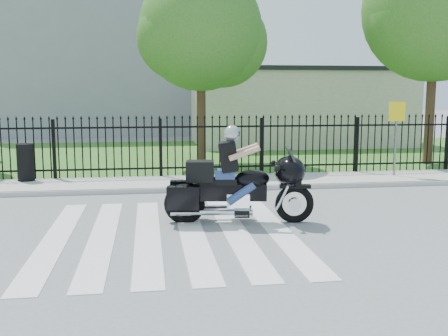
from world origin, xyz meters
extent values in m
plane|color=slate|center=(0.00, 0.00, 0.00)|extent=(120.00, 120.00, 0.00)
cube|color=#ADAAA3|center=(0.00, 5.00, 0.06)|extent=(40.00, 2.00, 0.12)
cube|color=#ADAAA3|center=(0.00, 4.00, 0.06)|extent=(40.00, 0.12, 0.12)
cube|color=#2C5F20|center=(0.00, 12.00, 0.01)|extent=(40.00, 12.00, 0.02)
cube|color=black|center=(0.00, 6.00, 0.35)|extent=(26.00, 0.04, 0.05)
cube|color=black|center=(0.00, 6.00, 1.55)|extent=(26.00, 0.04, 0.05)
cylinder|color=#382316|center=(1.50, 9.00, 2.08)|extent=(0.32, 0.32, 4.16)
sphere|color=#2B631C|center=(1.50, 9.00, 4.68)|extent=(4.20, 4.20, 4.20)
cylinder|color=#382316|center=(9.50, 8.00, 2.40)|extent=(0.32, 0.32, 4.80)
sphere|color=#2B631C|center=(9.50, 8.00, 5.40)|extent=(5.00, 5.00, 5.00)
cube|color=beige|center=(7.00, 16.00, 1.75)|extent=(10.00, 6.00, 3.50)
cube|color=black|center=(7.00, 16.00, 3.60)|extent=(10.20, 6.20, 0.20)
cube|color=gray|center=(-3.00, 26.00, 6.00)|extent=(15.00, 10.00, 12.00)
torus|color=black|center=(2.48, 0.53, 0.37)|extent=(0.78, 0.25, 0.77)
torus|color=black|center=(0.33, 0.84, 0.37)|extent=(0.83, 0.28, 0.81)
cube|color=black|center=(1.21, 0.71, 0.61)|extent=(1.47, 0.47, 0.33)
ellipsoid|color=black|center=(1.65, 0.65, 0.87)|extent=(0.75, 0.54, 0.37)
cube|color=black|center=(0.99, 0.74, 0.82)|extent=(0.77, 0.46, 0.11)
cube|color=silver|center=(1.37, 0.69, 0.42)|extent=(0.49, 0.39, 0.33)
ellipsoid|color=black|center=(2.37, 0.55, 1.03)|extent=(0.71, 0.88, 0.60)
cube|color=black|center=(0.63, 0.79, 1.03)|extent=(0.59, 0.50, 0.40)
cube|color=navy|center=(1.12, 0.72, 0.96)|extent=(0.42, 0.38, 0.20)
sphere|color=#A5A8AD|center=(1.25, 0.71, 1.76)|extent=(0.32, 0.32, 0.32)
cylinder|color=slate|center=(6.82, 5.11, 1.15)|extent=(0.06, 0.06, 2.07)
cube|color=yellow|center=(6.82, 5.09, 2.00)|extent=(0.47, 0.10, 0.56)
cylinder|color=black|center=(-3.73, 5.70, 0.63)|extent=(0.50, 0.50, 1.03)
camera|label=1|loc=(-0.36, -9.28, 2.56)|focal=42.00mm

